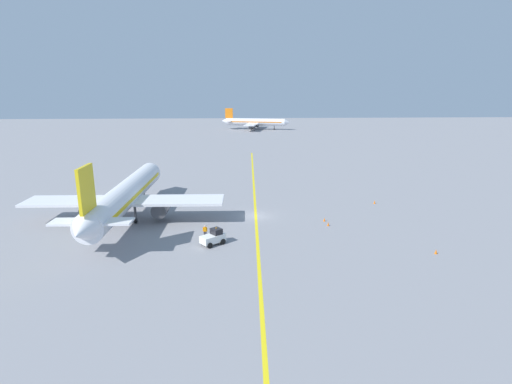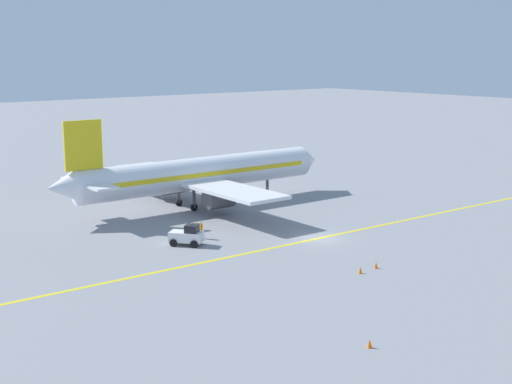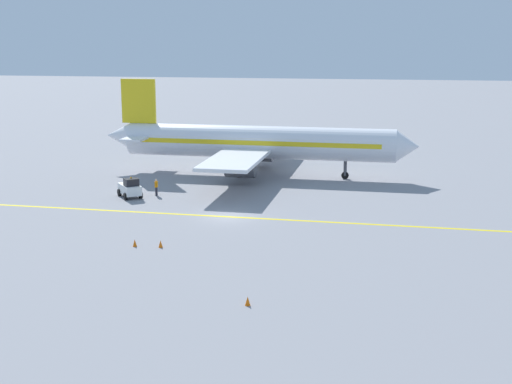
# 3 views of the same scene
# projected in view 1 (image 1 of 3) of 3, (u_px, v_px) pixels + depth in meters

# --- Properties ---
(ground_plane) EXTENTS (400.00, 400.00, 0.00)m
(ground_plane) POSITION_uv_depth(u_px,v_px,m) (256.00, 216.00, 59.97)
(ground_plane) COLOR gray
(apron_yellow_centreline) EXTENTS (4.13, 119.95, 0.01)m
(apron_yellow_centreline) POSITION_uv_depth(u_px,v_px,m) (256.00, 216.00, 59.97)
(apron_yellow_centreline) COLOR yellow
(apron_yellow_centreline) RESTS_ON ground
(airplane_at_gate) EXTENTS (28.12, 35.47, 10.60)m
(airplane_at_gate) POSITION_uv_depth(u_px,v_px,m) (126.00, 195.00, 57.26)
(airplane_at_gate) COLOR white
(airplane_at_gate) RESTS_ON ground
(airplane_distant_taxiing) EXTENTS (31.70, 25.61, 9.54)m
(airplane_distant_taxiing) POSITION_uv_depth(u_px,v_px,m) (255.00, 122.00, 183.82)
(airplane_distant_taxiing) COLOR white
(airplane_distant_taxiing) RESTS_ON ground
(baggage_tug_white) EXTENTS (3.29, 3.03, 2.11)m
(baggage_tug_white) POSITION_uv_depth(u_px,v_px,m) (213.00, 237.00, 48.90)
(baggage_tug_white) COLOR white
(baggage_tug_white) RESTS_ON ground
(ground_crew_worker) EXTENTS (0.58, 0.23, 1.68)m
(ground_crew_worker) POSITION_uv_depth(u_px,v_px,m) (205.00, 231.00, 51.04)
(ground_crew_worker) COLOR #23232D
(ground_crew_worker) RESTS_ON ground
(traffic_cone_near_nose) EXTENTS (0.32, 0.32, 0.55)m
(traffic_cone_near_nose) POSITION_uv_depth(u_px,v_px,m) (375.00, 202.00, 66.31)
(traffic_cone_near_nose) COLOR orange
(traffic_cone_near_nose) RESTS_ON ground
(traffic_cone_mid_apron) EXTENTS (0.32, 0.32, 0.55)m
(traffic_cone_mid_apron) POSITION_uv_depth(u_px,v_px,m) (436.00, 252.00, 46.22)
(traffic_cone_mid_apron) COLOR orange
(traffic_cone_mid_apron) RESTS_ON ground
(traffic_cone_by_wingtip) EXTENTS (0.32, 0.32, 0.55)m
(traffic_cone_by_wingtip) POSITION_uv_depth(u_px,v_px,m) (324.00, 219.00, 57.54)
(traffic_cone_by_wingtip) COLOR orange
(traffic_cone_by_wingtip) RESTS_ON ground
(traffic_cone_far_edge) EXTENTS (0.32, 0.32, 0.55)m
(traffic_cone_far_edge) POSITION_uv_depth(u_px,v_px,m) (328.00, 224.00, 55.64)
(traffic_cone_far_edge) COLOR orange
(traffic_cone_far_edge) RESTS_ON ground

